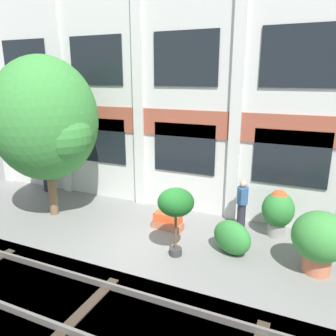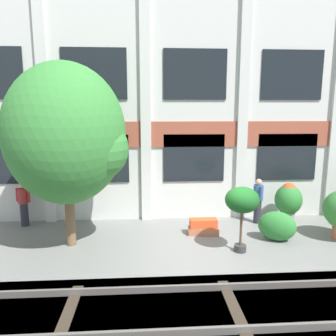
{
  "view_description": "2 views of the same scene",
  "coord_description": "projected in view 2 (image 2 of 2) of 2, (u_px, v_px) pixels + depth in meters",
  "views": [
    {
      "loc": [
        3.91,
        -7.32,
        4.64
      ],
      "look_at": [
        -0.11,
        1.77,
        1.83
      ],
      "focal_mm": 35.0,
      "sensor_mm": 36.0,
      "label": 1
    },
    {
      "loc": [
        -1.69,
        -8.65,
        4.0
      ],
      "look_at": [
        -1.01,
        1.63,
        2.12
      ],
      "focal_mm": 35.0,
      "sensor_mm": 36.0,
      "label": 2
    }
  ],
  "objects": [
    {
      "name": "potted_plant_stone_basin",
      "position": [
        288.0,
        200.0,
        11.49
      ],
      "size": [
        0.93,
        0.93,
        1.45
      ],
      "color": "gray",
      "rests_on": "ground"
    },
    {
      "name": "apartment_facade",
      "position": [
        194.0,
        95.0,
        11.59
      ],
      "size": [
        17.46,
        0.64,
        8.99
      ],
      "color": "silver",
      "rests_on": "ground"
    },
    {
      "name": "potted_plant_square_trough",
      "position": [
        203.0,
        227.0,
        10.52
      ],
      "size": [
        0.99,
        0.44,
        0.51
      ],
      "color": "#B76647",
      "rests_on": "ground"
    },
    {
      "name": "resident_watching_tracks",
      "position": [
        24.0,
        203.0,
        11.19
      ],
      "size": [
        0.51,
        0.34,
        1.54
      ],
      "rotation": [
        0.0,
        0.0,
        -1.84
      ],
      "color": "#282833",
      "rests_on": "ground"
    },
    {
      "name": "ground_plane",
      "position": [
        207.0,
        251.0,
        9.32
      ],
      "size": [
        80.0,
        80.0,
        0.0
      ],
      "primitive_type": "plane",
      "color": "slate"
    },
    {
      "name": "broadleaf_tree",
      "position": [
        66.0,
        137.0,
        9.19
      ],
      "size": [
        3.54,
        3.37,
        5.28
      ],
      "color": "brown",
      "rests_on": "ground"
    },
    {
      "name": "potted_plant_terracotta_small",
      "position": [
        242.0,
        202.0,
        9.03
      ],
      "size": [
        0.95,
        0.95,
        1.88
      ],
      "color": "#333333",
      "rests_on": "ground"
    },
    {
      "name": "rail_tracks",
      "position": [
        232.0,
        315.0,
        6.64
      ],
      "size": [
        25.1,
        2.8,
        0.43
      ],
      "color": "#423F3A",
      "rests_on": "ground"
    },
    {
      "name": "resident_by_doorway",
      "position": [
        258.0,
        200.0,
        11.48
      ],
      "size": [
        0.34,
        0.53,
        1.59
      ],
      "rotation": [
        0.0,
        0.0,
        -3.02
      ],
      "color": "#282833",
      "rests_on": "ground"
    },
    {
      "name": "topiary_hedge",
      "position": [
        277.0,
        226.0,
        10.01
      ],
      "size": [
        1.33,
        1.13,
        0.91
      ],
      "primitive_type": "ellipsoid",
      "rotation": [
        0.0,
        0.0,
        2.68
      ],
      "color": "#2D7A33",
      "rests_on": "ground"
    }
  ]
}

